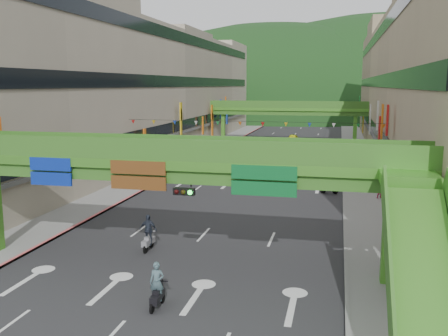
% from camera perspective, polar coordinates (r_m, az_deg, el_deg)
% --- Properties ---
extents(ground, '(320.00, 320.00, 0.00)m').
position_cam_1_polar(ground, '(22.64, -10.74, -16.28)').
color(ground, black).
rests_on(ground, ground).
extents(road_slab, '(18.00, 140.00, 0.02)m').
position_cam_1_polar(road_slab, '(69.80, 5.92, 1.40)').
color(road_slab, '#28282B').
rests_on(road_slab, ground).
extents(sidewalk_left, '(4.00, 140.00, 0.15)m').
position_cam_1_polar(sidewalk_left, '(71.95, -2.80, 1.74)').
color(sidewalk_left, gray).
rests_on(sidewalk_left, ground).
extents(sidewalk_right, '(4.00, 140.00, 0.15)m').
position_cam_1_polar(sidewalk_right, '(69.32, 14.98, 1.13)').
color(sidewalk_right, gray).
rests_on(sidewalk_right, ground).
extents(curb_left, '(0.20, 140.00, 0.18)m').
position_cam_1_polar(curb_left, '(71.46, -1.34, 1.70)').
color(curb_left, '#CC5959').
rests_on(curb_left, ground).
extents(curb_right, '(0.20, 140.00, 0.18)m').
position_cam_1_polar(curb_right, '(69.27, 13.41, 1.20)').
color(curb_right, gray).
rests_on(curb_right, ground).
extents(building_row_left, '(12.80, 95.00, 19.00)m').
position_cam_1_polar(building_row_left, '(73.85, -8.87, 9.14)').
color(building_row_left, '#9E937F').
rests_on(building_row_left, ground).
extents(building_row_right, '(12.80, 95.00, 19.00)m').
position_cam_1_polar(building_row_right, '(69.39, 21.95, 8.56)').
color(building_row_right, gray).
rests_on(building_row_right, ground).
extents(overpass_near, '(28.00, 12.27, 7.10)m').
position_cam_1_polar(overpass_near, '(25.54, -4.33, -0.86)').
color(overpass_near, '#4C9E2D').
rests_on(overpass_near, ground).
extents(overpass_far, '(28.00, 2.20, 7.10)m').
position_cam_1_polar(overpass_far, '(84.13, 7.27, 6.44)').
color(overpass_far, '#4C9E2D').
rests_on(overpass_far, ground).
extents(hill_left, '(168.00, 140.00, 112.00)m').
position_cam_1_polar(hill_left, '(180.39, 5.55, 6.35)').
color(hill_left, '#1C4419').
rests_on(hill_left, ground).
extents(hill_right, '(208.00, 176.00, 128.00)m').
position_cam_1_polar(hill_right, '(199.52, 17.85, 6.24)').
color(hill_right, '#1C4419').
rests_on(hill_right, ground).
extents(bunting_string, '(26.00, 0.36, 0.47)m').
position_cam_1_polar(bunting_string, '(49.47, 3.14, 5.05)').
color(bunting_string, black).
rests_on(bunting_string, ground).
extents(scooter_rider_near, '(0.67, 1.60, 2.12)m').
position_cam_1_polar(scooter_rider_near, '(22.76, -7.66, -13.31)').
color(scooter_rider_near, black).
rests_on(scooter_rider_near, ground).
extents(scooter_rider_mid, '(0.81, 1.59, 1.84)m').
position_cam_1_polar(scooter_rider_mid, '(52.29, 3.63, -0.26)').
color(scooter_rider_mid, black).
rests_on(scooter_rider_mid, ground).
extents(scooter_rider_left, '(1.12, 1.60, 2.22)m').
position_cam_1_polar(scooter_rider_left, '(30.21, -8.67, -7.27)').
color(scooter_rider_left, gray).
rests_on(scooter_rider_left, ground).
extents(scooter_rider_far, '(0.81, 1.58, 1.83)m').
position_cam_1_polar(scooter_rider_far, '(52.55, 1.29, -0.23)').
color(scooter_rider_far, maroon).
rests_on(scooter_rider_far, ground).
extents(parked_scooter_row, '(1.60, 7.20, 1.08)m').
position_cam_1_polar(parked_scooter_row, '(49.47, 12.03, -1.50)').
color(parked_scooter_row, black).
rests_on(parked_scooter_row, ground).
extents(car_silver, '(1.66, 3.91, 1.25)m').
position_cam_1_polar(car_silver, '(58.45, -1.77, 0.48)').
color(car_silver, '#AFACB6').
rests_on(car_silver, ground).
extents(car_yellow, '(1.67, 4.03, 1.37)m').
position_cam_1_polar(car_yellow, '(86.56, 7.85, 3.38)').
color(car_yellow, yellow).
rests_on(car_yellow, ground).
extents(pedestrian_red, '(1.00, 0.94, 1.63)m').
position_cam_1_polar(pedestrian_red, '(44.82, 17.54, -2.49)').
color(pedestrian_red, '#C91A4B').
rests_on(pedestrian_red, ground).
extents(pedestrian_dark, '(1.17, 0.69, 1.87)m').
position_cam_1_polar(pedestrian_dark, '(50.91, 14.32, -0.81)').
color(pedestrian_dark, black).
rests_on(pedestrian_dark, ground).
extents(pedestrian_blue, '(0.90, 0.70, 1.70)m').
position_cam_1_polar(pedestrian_blue, '(59.30, 14.91, 0.52)').
color(pedestrian_blue, '#2E3953').
rests_on(pedestrian_blue, ground).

